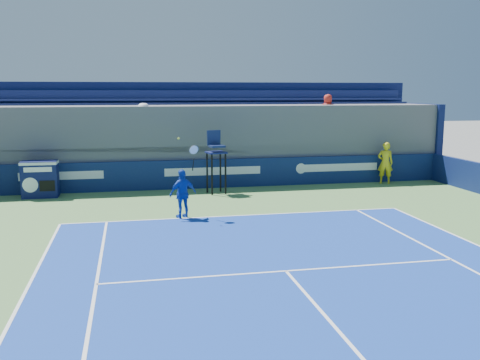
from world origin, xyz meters
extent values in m
imported|color=yellow|center=(7.49, 16.60, 0.92)|extent=(0.77, 0.64, 1.81)
cube|color=white|center=(0.00, 11.88, 0.02)|extent=(10.97, 0.07, 0.00)
cube|color=white|center=(0.00, 6.40, 0.02)|extent=(8.23, 0.07, 0.00)
cube|color=#0D1C4C|center=(0.00, 17.10, 0.60)|extent=(20.40, 0.20, 1.20)
cube|color=white|center=(-6.00, 17.00, 0.72)|extent=(3.20, 0.01, 0.32)
cube|color=white|center=(0.00, 17.00, 0.72)|extent=(4.00, 0.01, 0.32)
cube|color=white|center=(5.50, 17.00, 0.72)|extent=(3.60, 0.01, 0.32)
cylinder|color=white|center=(3.80, 16.99, 0.72)|extent=(0.44, 0.01, 0.44)
cube|color=#0E1449|center=(-6.70, 16.41, 0.70)|extent=(1.31, 0.72, 1.40)
cube|color=white|center=(-6.70, 16.41, 1.33)|extent=(1.33, 0.74, 0.10)
cylinder|color=white|center=(-7.01, 16.05, 0.55)|extent=(0.56, 0.03, 0.56)
cube|color=black|center=(-6.41, 16.04, 0.50)|extent=(0.55, 0.03, 0.40)
cube|color=white|center=(-6.71, 16.05, 1.12)|extent=(1.00, 0.03, 0.18)
cylinder|color=black|center=(-0.27, 15.51, 0.80)|extent=(0.08, 0.08, 1.60)
cylinder|color=black|center=(0.27, 15.62, 0.80)|extent=(0.08, 0.08, 1.60)
cylinder|color=black|center=(-0.38, 16.06, 0.80)|extent=(0.08, 0.08, 1.60)
cylinder|color=black|center=(0.17, 16.17, 0.80)|extent=(0.08, 0.08, 1.60)
cube|color=#101751|center=(-0.05, 15.84, 1.63)|extent=(0.82, 0.82, 0.06)
cube|color=#14204C|center=(-0.04, 15.74, 1.88)|extent=(0.63, 0.55, 0.08)
cube|color=#131E4A|center=(-0.10, 16.10, 2.18)|extent=(0.55, 0.17, 0.60)
imported|color=#163FB5|center=(-1.75, 11.97, 0.79)|extent=(0.99, 0.70, 1.56)
cylinder|color=black|center=(-1.40, 12.02, 1.70)|extent=(0.08, 0.16, 0.39)
torus|color=silver|center=(-1.38, 11.95, 2.18)|extent=(0.31, 0.20, 0.29)
cylinder|color=white|center=(-1.38, 11.95, 2.18)|extent=(0.26, 0.15, 0.24)
sphere|color=#C8DD31|center=(-1.86, 11.83, 2.55)|extent=(0.07, 0.07, 0.07)
cube|color=#55555A|center=(0.00, 19.00, 1.69)|extent=(20.40, 3.60, 3.38)
cube|color=#55555A|center=(0.00, 17.65, 1.48)|extent=(20.40, 0.90, 0.55)
cube|color=navy|center=(0.00, 17.55, 1.95)|extent=(20.00, 0.45, 0.08)
cube|color=navy|center=(0.00, 17.80, 2.15)|extent=(20.00, 0.06, 0.45)
cube|color=#55555A|center=(0.00, 18.55, 2.02)|extent=(20.40, 0.90, 0.55)
cube|color=navy|center=(0.00, 18.45, 2.50)|extent=(20.00, 0.45, 0.08)
cube|color=navy|center=(0.00, 18.70, 2.70)|extent=(20.00, 0.06, 0.45)
cube|color=#55555A|center=(0.00, 19.45, 2.58)|extent=(20.40, 0.90, 0.55)
cube|color=navy|center=(0.00, 19.35, 3.05)|extent=(20.00, 0.45, 0.08)
cube|color=navy|center=(0.00, 19.60, 3.25)|extent=(20.00, 0.06, 0.45)
cube|color=#55555A|center=(0.00, 20.35, 3.13)|extent=(20.40, 0.90, 0.55)
cube|color=navy|center=(0.00, 20.25, 3.60)|extent=(20.00, 0.45, 0.08)
cube|color=navy|center=(0.00, 20.50, 3.80)|extent=(20.00, 0.06, 0.45)
cube|color=#0C1647|center=(0.00, 20.95, 2.20)|extent=(20.80, 0.30, 4.40)
cube|color=#0C1647|center=(10.35, 19.00, 1.70)|extent=(0.30, 3.90, 3.40)
imported|color=silver|center=(-2.75, 17.60, 2.64)|extent=(1.13, 0.66, 1.74)
imported|color=red|center=(5.51, 18.50, 3.09)|extent=(0.79, 0.55, 1.53)
imported|color=black|center=(6.94, 17.60, 2.52)|extent=(0.60, 0.45, 1.50)
camera|label=1|loc=(-3.32, -4.61, 4.00)|focal=40.00mm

